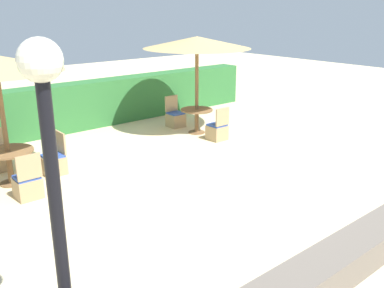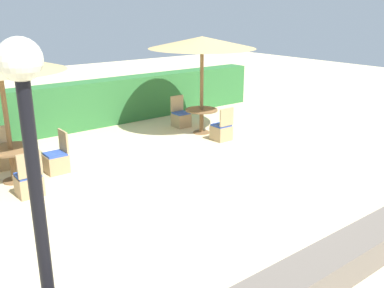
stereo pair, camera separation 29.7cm
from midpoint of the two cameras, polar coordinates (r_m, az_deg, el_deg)
ground_plane at (r=8.46m, az=1.62°, el=-6.78°), size 40.00×40.00×0.00m
hedge_row at (r=13.18m, az=-16.22°, el=4.77°), size 13.00×0.70×1.39m
stone_border at (r=6.65m, az=20.02°, el=-13.14°), size 10.00×0.56×0.45m
lamp_post at (r=3.79m, az=-20.49°, el=-1.52°), size 0.36×0.36×3.32m
round_table_back_left at (r=9.59m, az=-24.08°, el=-1.74°), size 1.01×1.01×0.73m
patio_chair_back_left_south at (r=8.86m, az=-21.95°, el=-5.12°), size 0.46×0.46×0.93m
patio_chair_back_left_east at (r=9.90m, az=-18.74°, el=-2.36°), size 0.46×0.46×0.93m
parasol_back_right at (r=12.03m, az=-0.06°, el=13.35°), size 2.98×2.98×2.74m
round_table_back_right at (r=12.36m, az=-0.06°, el=3.86°), size 0.93×0.93×0.70m
patio_chair_back_right_north at (r=13.10m, az=-2.88°, el=3.45°), size 0.46×0.46×0.93m
patio_chair_back_right_south at (r=11.78m, az=2.67°, el=1.79°), size 0.46×0.46×0.93m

